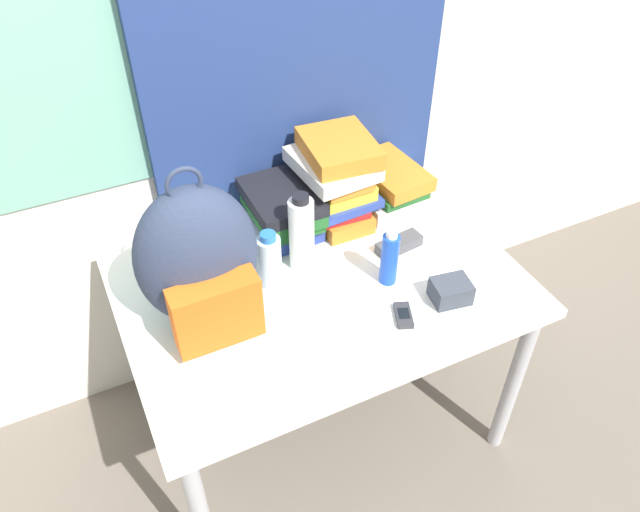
% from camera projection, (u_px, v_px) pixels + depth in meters
% --- Properties ---
extents(wall_back, '(6.00, 0.06, 2.50)m').
position_uv_depth(wall_back, '(245.00, 43.00, 1.83)').
color(wall_back, silver).
rests_on(wall_back, ground_plane).
extents(curtain_blue, '(0.99, 0.04, 2.50)m').
position_uv_depth(curtain_blue, '(299.00, 41.00, 1.84)').
color(curtain_blue, navy).
rests_on(curtain_blue, ground_plane).
extents(desk, '(1.17, 0.83, 0.71)m').
position_uv_depth(desk, '(320.00, 300.00, 1.91)').
color(desk, silver).
rests_on(desk, ground_plane).
extents(backpack, '(0.33, 0.28, 0.49)m').
position_uv_depth(backpack, '(199.00, 262.00, 1.61)').
color(backpack, '#2D3851').
rests_on(backpack, desk).
extents(book_stack_left, '(0.21, 0.28, 0.16)m').
position_uv_depth(book_stack_left, '(283.00, 209.00, 1.97)').
color(book_stack_left, navy).
rests_on(book_stack_left, desk).
extents(book_stack_center, '(0.25, 0.28, 0.29)m').
position_uv_depth(book_stack_center, '(336.00, 178.00, 1.99)').
color(book_stack_center, orange).
rests_on(book_stack_center, desk).
extents(book_stack_right, '(0.22, 0.28, 0.13)m').
position_uv_depth(book_stack_right, '(388.00, 185.00, 2.12)').
color(book_stack_right, silver).
rests_on(book_stack_right, desk).
extents(water_bottle, '(0.07, 0.07, 0.19)m').
position_uv_depth(water_bottle, '(270.00, 260.00, 1.79)').
color(water_bottle, silver).
rests_on(water_bottle, desk).
extents(sports_bottle, '(0.08, 0.08, 0.26)m').
position_uv_depth(sports_bottle, '(302.00, 233.00, 1.83)').
color(sports_bottle, white).
rests_on(sports_bottle, desk).
extents(sunscreen_bottle, '(0.05, 0.05, 0.19)m').
position_uv_depth(sunscreen_bottle, '(390.00, 258.00, 1.80)').
color(sunscreen_bottle, blue).
rests_on(sunscreen_bottle, desk).
extents(cell_phone, '(0.07, 0.10, 0.02)m').
position_uv_depth(cell_phone, '(403.00, 315.00, 1.74)').
color(cell_phone, '#2D2D33').
rests_on(cell_phone, desk).
extents(sunglasses_case, '(0.16, 0.07, 0.04)m').
position_uv_depth(sunglasses_case, '(399.00, 244.00, 1.96)').
color(sunglasses_case, '#47474C').
rests_on(sunglasses_case, desk).
extents(camera_pouch, '(0.12, 0.10, 0.06)m').
position_uv_depth(camera_pouch, '(451.00, 291.00, 1.78)').
color(camera_pouch, '#383D47').
rests_on(camera_pouch, desk).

